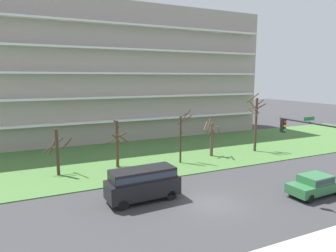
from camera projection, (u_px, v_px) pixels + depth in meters
name	position (u px, v px, depth m)	size (l,w,h in m)	color
ground	(212.00, 203.00, 20.93)	(160.00, 160.00, 0.00)	#38383A
grass_lawn_strip	(143.00, 156.00, 33.48)	(80.00, 16.00, 0.08)	#477238
apartment_building	(111.00, 74.00, 44.18)	(44.64, 12.13, 18.57)	#9E938C
tree_far_left	(58.00, 151.00, 26.58)	(2.42, 1.86, 4.28)	#423023
tree_left	(118.00, 143.00, 28.76)	(1.91, 2.43, 4.80)	#4C3828
tree_center	(181.00, 136.00, 30.38)	(1.47, 1.54, 5.59)	#423023
tree_right	(212.00, 137.00, 33.07)	(2.23, 2.23, 4.31)	brown
tree_far_right	(256.00, 121.00, 35.08)	(1.93, 1.91, 6.93)	#4C3828
sedan_green_near_left	(315.00, 184.00, 22.22)	(4.47, 1.99, 1.57)	#2D6B3D
van_black_center_left	(143.00, 182.00, 21.21)	(5.29, 2.25, 2.36)	black
traffic_signal_mast	(322.00, 152.00, 17.81)	(0.90, 5.33, 6.34)	black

